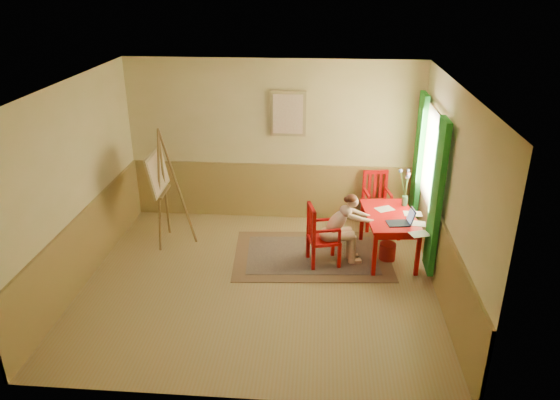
# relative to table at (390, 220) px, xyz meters

# --- Properties ---
(room) EXTENTS (5.04, 4.54, 2.84)m
(room) POSITION_rel_table_xyz_m (-1.88, -0.89, 0.77)
(room) COLOR tan
(room) RESTS_ON ground
(wainscot) EXTENTS (5.00, 4.50, 1.00)m
(wainscot) POSITION_rel_table_xyz_m (-1.88, -0.10, -0.13)
(wainscot) COLOR #A2854B
(wainscot) RESTS_ON room
(window) EXTENTS (0.12, 2.01, 2.20)m
(window) POSITION_rel_table_xyz_m (0.53, 0.21, 0.71)
(window) COLOR white
(window) RESTS_ON room
(wall_portrait) EXTENTS (0.60, 0.05, 0.76)m
(wall_portrait) POSITION_rel_table_xyz_m (-1.63, 1.31, 1.27)
(wall_portrait) COLOR tan
(wall_portrait) RESTS_ON room
(rug) EXTENTS (2.51, 1.78, 0.02)m
(rug) POSITION_rel_table_xyz_m (-1.16, -0.06, -0.62)
(rug) COLOR #8C7251
(rug) RESTS_ON room
(table) EXTENTS (0.84, 1.27, 0.72)m
(table) POSITION_rel_table_xyz_m (0.00, 0.00, 0.00)
(table) COLOR red
(table) RESTS_ON room
(chair_left) EXTENTS (0.53, 0.51, 0.96)m
(chair_left) POSITION_rel_table_xyz_m (-1.03, -0.30, -0.15)
(chair_left) COLOR red
(chair_left) RESTS_ON room
(chair_back) EXTENTS (0.49, 0.51, 0.97)m
(chair_back) POSITION_rel_table_xyz_m (-0.10, 1.08, -0.14)
(chair_back) COLOR red
(chair_back) RESTS_ON room
(figure) EXTENTS (0.86, 0.47, 1.11)m
(figure) POSITION_rel_table_xyz_m (-0.73, -0.24, -0.02)
(figure) COLOR #D5A98F
(figure) RESTS_ON room
(laptop) EXTENTS (0.41, 0.29, 0.23)m
(laptop) POSITION_rel_table_xyz_m (0.14, -0.31, 0.14)
(laptop) COLOR #1E2338
(laptop) RESTS_ON table
(papers) EXTENTS (0.72, 1.10, 0.00)m
(papers) POSITION_rel_table_xyz_m (0.24, -0.16, 0.09)
(papers) COLOR white
(papers) RESTS_ON table
(vase) EXTENTS (0.21, 0.31, 0.58)m
(vase) POSITION_rel_table_xyz_m (0.25, 0.38, 0.36)
(vase) COLOR #3F724C
(vase) RESTS_ON table
(wastebasket) EXTENTS (0.33, 0.33, 0.27)m
(wastebasket) POSITION_rel_table_xyz_m (-0.00, -0.08, -0.50)
(wastebasket) COLOR red
(wastebasket) RESTS_ON room
(easel) EXTENTS (0.65, 0.85, 1.92)m
(easel) POSITION_rel_table_xyz_m (-3.56, 0.24, 0.50)
(easel) COLOR olive
(easel) RESTS_ON room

